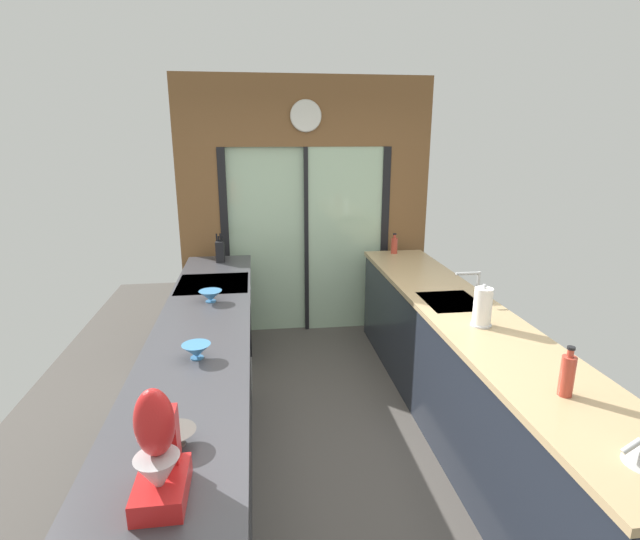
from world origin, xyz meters
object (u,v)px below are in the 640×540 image
Objects in this scene: oven_range at (216,335)px; mixing_bowl_mid at (197,351)px; stand_mixer at (159,457)px; paper_towel_roll at (483,307)px; knife_block at (220,251)px; mixing_bowl_near at (175,437)px; soap_bottle_near at (567,375)px; soap_bottle_far at (394,245)px; mixing_bowl_far at (211,296)px.

mixing_bowl_mid reaches higher than oven_range.
oven_range is 2.19× the size of stand_mixer.
stand_mixer is 1.48× the size of paper_towel_roll.
mixing_bowl_mid is at bearing 90.00° from stand_mixer.
paper_towel_roll is at bearing 7.73° from mixing_bowl_mid.
knife_block reaches higher than oven_range.
paper_towel_roll reaches higher than mixing_bowl_near.
soap_bottle_near is at bearing -90.00° from paper_towel_roll.
mixing_bowl_near is 0.80× the size of soap_bottle_far.
knife_block is (0.02, 0.74, 0.57)m from oven_range.
paper_towel_roll reaches higher than soap_bottle_near.
knife_block is at bearing 90.00° from mixing_bowl_near.
stand_mixer is (0.00, -2.04, 0.12)m from mixing_bowl_far.
knife_block is at bearing 122.41° from soap_bottle_near.
stand_mixer is 1.68× the size of soap_bottle_near.
mixing_bowl_far is at bearing 90.00° from stand_mixer.
stand_mixer is at bearing -143.41° from paper_towel_roll.
soap_bottle_far is (1.78, 3.04, 0.05)m from mixing_bowl_near.
mixing_bowl_near is 0.60× the size of paper_towel_roll.
stand_mixer is at bearing -90.00° from mixing_bowl_mid.
mixing_bowl_far is 1.92m from paper_towel_roll.
mixing_bowl_near reaches higher than oven_range.
mixing_bowl_mid is 0.56× the size of paper_towel_roll.
mixing_bowl_far is 0.41× the size of stand_mixer.
paper_towel_roll reaches higher than mixing_bowl_mid.
soap_bottle_far is (1.78, 3.34, -0.07)m from stand_mixer.
soap_bottle_far reaches higher than mixing_bowl_mid.
soap_bottle_near is 0.88m from paper_towel_roll.
mixing_bowl_near is (0.02, -2.21, 0.50)m from oven_range.
mixing_bowl_mid is 1.89m from soap_bottle_near.
paper_towel_roll is at bearing 30.01° from mixing_bowl_near.
soap_bottle_near is at bearing 4.73° from mixing_bowl_near.
mixing_bowl_near is at bearing -90.00° from knife_block.
knife_block is 3.25m from stand_mixer.
oven_range is 3.24× the size of paper_towel_roll.
knife_block is 0.98× the size of paper_towel_roll.
knife_block is (-0.00, 1.21, 0.06)m from mixing_bowl_far.
mixing_bowl_near is 2.95m from knife_block.
mixing_bowl_mid reaches higher than mixing_bowl_near.
oven_range is 5.78× the size of mixing_bowl_mid.
mixing_bowl_mid and mixing_bowl_far have the same top height.
soap_bottle_far is at bearing 61.91° from stand_mixer.
paper_towel_roll is at bearing -90.00° from soap_bottle_far.
soap_bottle_near is at bearing -90.00° from soap_bottle_far.
mixing_bowl_near is 0.99× the size of mixing_bowl_far.
stand_mixer is (0.00, -3.25, 0.06)m from knife_block.
oven_range is 0.70m from mixing_bowl_far.
soap_bottle_near is (1.78, 0.44, -0.05)m from stand_mixer.
mixing_bowl_mid is 2.17m from knife_block.
mixing_bowl_near is at bearing -120.34° from soap_bottle_far.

